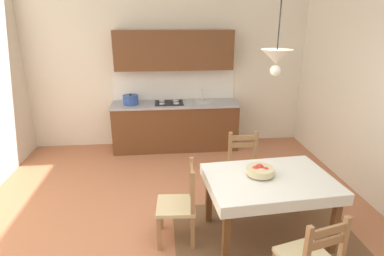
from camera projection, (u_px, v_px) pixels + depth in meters
ground_plane at (180, 247)px, 3.56m from camera, size 5.85×6.80×0.10m
wall_back at (168, 40)px, 5.85m from camera, size 5.85×0.12×4.04m
area_rug at (268, 241)px, 3.58m from camera, size 2.10×1.60×0.01m
kitchen_cabinetry at (175, 105)px, 5.93m from camera, size 2.36×0.63×2.20m
dining_table at (269, 188)px, 3.47m from camera, size 1.43×1.06×0.75m
dining_chair_kitchen_side at (244, 169)px, 4.32m from camera, size 0.42×0.42×0.93m
dining_chair_tv_side at (180, 205)px, 3.48m from camera, size 0.45×0.45×0.93m
fruit_bowl at (260, 171)px, 3.45m from camera, size 0.30×0.30×0.12m
pendant_lamp at (277, 58)px, 3.11m from camera, size 0.32×0.32×0.80m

